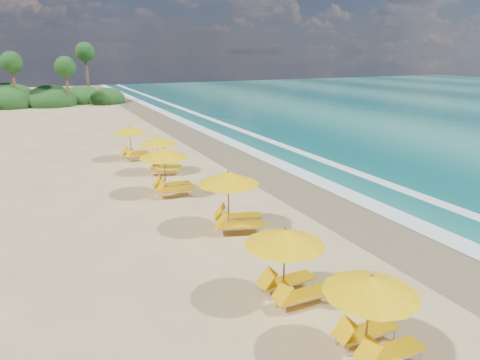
{
  "coord_description": "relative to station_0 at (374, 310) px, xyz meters",
  "views": [
    {
      "loc": [
        -8.04,
        -16.97,
        6.8
      ],
      "look_at": [
        0.0,
        0.0,
        1.2
      ],
      "focal_mm": 32.22,
      "sensor_mm": 36.0,
      "label": 1
    }
  ],
  "objects": [
    {
      "name": "ground",
      "position": [
        1.68,
        10.63,
        -1.22
      ],
      "size": [
        160.0,
        160.0,
        0.0
      ],
      "primitive_type": "plane",
      "color": "tan",
      "rests_on": "ground"
    },
    {
      "name": "wet_sand",
      "position": [
        5.68,
        10.63,
        -1.21
      ],
      "size": [
        4.0,
        160.0,
        0.01
      ],
      "primitive_type": "cube",
      "color": "olive",
      "rests_on": "ground"
    },
    {
      "name": "surf_foam",
      "position": [
        8.38,
        10.63,
        -1.19
      ],
      "size": [
        4.0,
        160.0,
        0.01
      ],
      "color": "white",
      "rests_on": "ground"
    },
    {
      "name": "station_0",
      "position": [
        0.0,
        0.0,
        0.0
      ],
      "size": [
        2.35,
        2.18,
        2.17
      ],
      "rotation": [
        0.0,
        0.0,
        -0.02
      ],
      "color": "olive",
      "rests_on": "ground"
    },
    {
      "name": "station_1",
      "position": [
        -0.47,
        2.85,
        0.05
      ],
      "size": [
        2.43,
        2.24,
        2.26
      ],
      "rotation": [
        0.0,
        0.0,
        -0.01
      ],
      "color": "olive",
      "rests_on": "ground"
    },
    {
      "name": "station_2",
      "position": [
        0.21,
        8.14,
        0.16
      ],
      "size": [
        3.11,
        3.04,
        2.46
      ],
      "rotation": [
        0.0,
        0.0,
        -0.31
      ],
      "color": "olive",
      "rests_on": "ground"
    },
    {
      "name": "station_3",
      "position": [
        -0.84,
        13.46,
        0.15
      ],
      "size": [
        2.76,
        2.58,
        2.45
      ],
      "rotation": [
        0.0,
        0.0,
        -0.07
      ],
      "color": "olive",
      "rests_on": "ground"
    },
    {
      "name": "station_4",
      "position": [
        -0.12,
        17.45,
        0.04
      ],
      "size": [
        2.93,
        2.9,
        2.24
      ],
      "rotation": [
        0.0,
        0.0,
        -0.42
      ],
      "color": "olive",
      "rests_on": "ground"
    },
    {
      "name": "station_5",
      "position": [
        -0.87,
        21.5,
        0.06
      ],
      "size": [
        2.75,
        2.63,
        2.28
      ],
      "rotation": [
        0.0,
        0.0,
        0.19
      ],
      "color": "olive",
      "rests_on": "ground"
    },
    {
      "name": "treeline",
      "position": [
        -8.25,
        56.14,
        -0.22
      ],
      "size": [
        25.8,
        8.8,
        9.74
      ],
      "color": "#163D14",
      "rests_on": "ground"
    }
  ]
}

